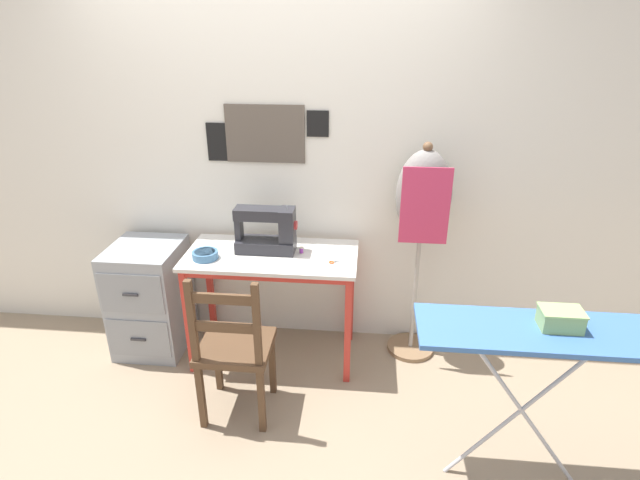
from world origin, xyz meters
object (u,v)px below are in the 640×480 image
thread_spool_near_machine (301,250)px  storage_box (561,319)px  filing_cabinet (151,298)px  dress_form (423,207)px  wooden_chair (234,349)px  sewing_machine (269,231)px  fabric_bowl (205,255)px  scissors (336,262)px  ironing_board (536,339)px

thread_spool_near_machine → storage_box: (1.26, -0.89, 0.14)m
filing_cabinet → dress_form: bearing=3.5°
thread_spool_near_machine → wooden_chair: (-0.30, -0.60, -0.34)m
sewing_machine → dress_form: dress_form is taller
fabric_bowl → thread_spool_near_machine: 0.60m
sewing_machine → wooden_chair: (-0.10, -0.61, -0.46)m
thread_spool_near_machine → wooden_chair: wooden_chair is taller
sewing_machine → wooden_chair: sewing_machine is taller
fabric_bowl → wooden_chair: bearing=-59.0°
wooden_chair → fabric_bowl: bearing=121.0°
scissors → filing_cabinet: 1.34m
sewing_machine → thread_spool_near_machine: size_ratio=9.44×
sewing_machine → scissors: (0.43, -0.12, -0.13)m
sewing_machine → ironing_board: bearing=-34.0°
ironing_board → sewing_machine: bearing=146.0°
filing_cabinet → storage_box: storage_box is taller
sewing_machine → fabric_bowl: size_ratio=2.44×
thread_spool_near_machine → ironing_board: ironing_board is taller
fabric_bowl → dress_form: bearing=10.5°
filing_cabinet → scissors: bearing=-5.0°
sewing_machine → wooden_chair: bearing=-98.9°
thread_spool_near_machine → storage_box: bearing=-35.3°
dress_form → fabric_bowl: bearing=-169.5°
sewing_machine → storage_box: (1.47, -0.91, 0.03)m
fabric_bowl → storage_box: (1.84, -0.76, 0.14)m
wooden_chair → filing_cabinet: size_ratio=1.23×
fabric_bowl → storage_box: size_ratio=0.88×
scissors → thread_spool_near_machine: bearing=154.2°
fabric_bowl → dress_form: 1.38m
sewing_machine → scissors: sewing_machine is taller
scissors → dress_form: bearing=23.3°
storage_box → ironing_board: bearing=-167.1°
sewing_machine → scissors: size_ratio=3.10×
wooden_chair → filing_cabinet: wooden_chair is taller
dress_form → storage_box: (0.51, -1.01, -0.14)m
sewing_machine → wooden_chair: 0.77m
sewing_machine → fabric_bowl: bearing=-158.8°
scissors → fabric_bowl: bearing=-178.3°
fabric_bowl → dress_form: (1.33, 0.25, 0.27)m
thread_spool_near_machine → ironing_board: (1.17, -0.91, 0.05)m
fabric_bowl → dress_form: size_ratio=0.11×
scissors → dress_form: (0.52, 0.22, 0.30)m
scissors → ironing_board: ironing_board is taller
sewing_machine → dress_form: (0.95, 0.10, 0.16)m
sewing_machine → filing_cabinet: 0.99m
wooden_chair → dress_form: size_ratio=0.64×
thread_spool_near_machine → filing_cabinet: thread_spool_near_machine is taller
fabric_bowl → ironing_board: size_ratio=0.15×
filing_cabinet → storage_box: size_ratio=4.18×
filing_cabinet → fabric_bowl: bearing=-16.2°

